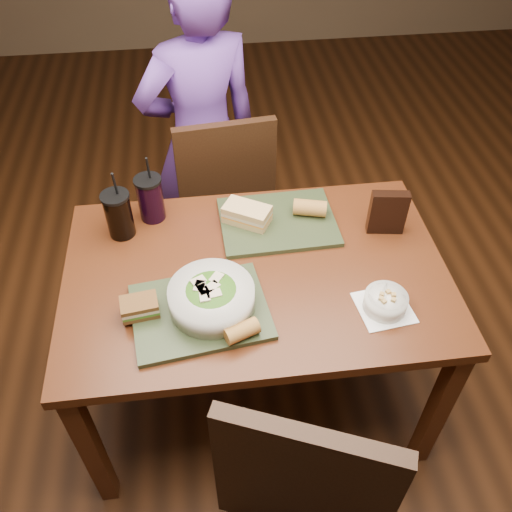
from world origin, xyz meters
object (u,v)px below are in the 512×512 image
Objects in this scene: dining_table at (256,288)px; baguette_near at (242,331)px; chair_far at (226,194)px; soup_bowl at (385,302)px; cup_berry at (150,198)px; tray_near at (200,312)px; tray_far at (278,222)px; salad_bowl at (211,296)px; sandwich_near at (140,307)px; diner at (202,139)px; sandwich_far at (247,214)px; baguette_far at (310,208)px; cup_cola at (119,214)px; chip_bag at (388,213)px.

dining_table is 12.61× the size of baguette_near.
chair_far reaches higher than soup_bowl.
cup_berry is at bearing -128.76° from chair_far.
tray_near is (-0.15, -0.86, 0.22)m from chair_far.
salad_bowl is at bearing -125.13° from tray_far.
soup_bowl is (0.38, -0.21, 0.12)m from dining_table.
soup_bowl is (0.58, -0.05, 0.02)m from tray_near.
sandwich_near is 0.48m from cup_berry.
tray_far is 0.54m from baguette_near.
baguette_near is at bearing -65.87° from cup_berry.
diner is (-0.14, 0.81, 0.10)m from dining_table.
sandwich_far is at bearing -14.37° from cup_berry.
salad_bowl is 0.15m from baguette_near.
baguette_far reaches higher than soup_bowl.
baguette_far is at bearing 2.40° from sandwich_far.
baguette_far is at bearing 46.78° from dining_table.
dining_table is at bearing 80.38° from diner.
soup_bowl is at bearing -58.18° from tray_far.
soup_bowl is at bearing -36.33° from cup_berry.
cup_cola reaches higher than chip_bag.
cup_cola is at bearing 125.84° from baguette_near.
sandwich_far is at bearing 64.19° from tray_near.
dining_table is at bearing -85.86° from chair_far.
sandwich_far is 0.70× the size of cup_berry.
cup_berry is at bearing 114.13° from baguette_near.
cup_berry is (-0.27, 0.61, 0.05)m from baguette_near.
tray_far is 2.22× the size of sandwich_far.
sandwich_far is at bearing 175.98° from tray_far.
salad_bowl is at bearing 69.57° from diner.
sandwich_far is at bearing -84.20° from chair_far.
tray_near is 0.59m from baguette_far.
baguette_far is (-0.15, 0.46, 0.02)m from soup_bowl.
tray_far reaches higher than dining_table.
dining_table is 0.37m from baguette_far.
sandwich_near is (-0.76, 0.06, 0.01)m from soup_bowl.
chair_far is 7.92× the size of baguette_far.
sandwich_far is (0.14, -0.58, 0.04)m from diner.
cup_cola is at bearing 178.20° from tray_far.
cup_cola is (-0.26, 0.41, 0.08)m from tray_near.
baguette_near is at bearing -171.73° from soup_bowl.
cup_berry is at bearing 111.81° from salad_bowl.
cup_berry reaches higher than dining_table.
tray_far is 0.13m from baguette_far.
cup_berry is at bearing 143.67° from soup_bowl.
soup_bowl is (0.54, -0.06, -0.03)m from salad_bowl.
sandwich_near is at bearing 175.34° from soup_bowl.
diner is at bearing 86.68° from tray_near.
chair_far is 0.68m from cup_cola.
soup_bowl is 0.68× the size of cup_cola.
cup_cola reaches higher than baguette_near.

